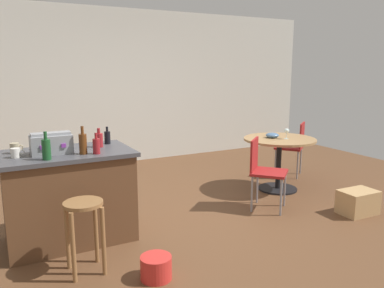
{
  "coord_description": "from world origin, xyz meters",
  "views": [
    {
      "loc": [
        -2.02,
        -3.76,
        1.69
      ],
      "look_at": [
        0.01,
        0.05,
        0.83
      ],
      "focal_mm": 35.98,
      "sensor_mm": 36.0,
      "label": 1
    }
  ],
  "objects_px": {
    "kitchen_island": "(69,196)",
    "bottle_4": "(96,146)",
    "cup_0": "(15,148)",
    "wooden_stool": "(84,221)",
    "cup_1": "(16,153)",
    "bottle_0": "(46,149)",
    "dining_table": "(279,151)",
    "folding_chair_near": "(294,145)",
    "wine_glass": "(287,131)",
    "plastic_bucket": "(156,268)",
    "cardboard_box": "(358,202)",
    "bottle_2": "(107,137)",
    "bottle_1": "(99,140)",
    "serving_bowl": "(272,135)",
    "toolbox": "(51,144)",
    "bottle_3": "(83,143)",
    "folding_chair_far": "(264,168)"
  },
  "relations": [
    {
      "from": "kitchen_island",
      "to": "bottle_2",
      "type": "height_order",
      "value": "bottle_2"
    },
    {
      "from": "toolbox",
      "to": "bottle_0",
      "type": "bearing_deg",
      "value": -108.02
    },
    {
      "from": "folding_chair_far",
      "to": "serving_bowl",
      "type": "bearing_deg",
      "value": 43.93
    },
    {
      "from": "folding_chair_far",
      "to": "plastic_bucket",
      "type": "relative_size",
      "value": 3.33
    },
    {
      "from": "cup_1",
      "to": "cardboard_box",
      "type": "xyz_separation_m",
      "value": [
        3.56,
        -0.83,
        -0.8
      ]
    },
    {
      "from": "wine_glass",
      "to": "plastic_bucket",
      "type": "height_order",
      "value": "wine_glass"
    },
    {
      "from": "dining_table",
      "to": "bottle_3",
      "type": "xyz_separation_m",
      "value": [
        -2.76,
        -0.46,
        0.44
      ]
    },
    {
      "from": "kitchen_island",
      "to": "cardboard_box",
      "type": "height_order",
      "value": "kitchen_island"
    },
    {
      "from": "cup_0",
      "to": "wooden_stool",
      "type": "bearing_deg",
      "value": -63.3
    },
    {
      "from": "bottle_0",
      "to": "bottle_2",
      "type": "xyz_separation_m",
      "value": [
        0.67,
        0.45,
        -0.03
      ]
    },
    {
      "from": "bottle_3",
      "to": "serving_bowl",
      "type": "xyz_separation_m",
      "value": [
        2.7,
        0.54,
        -0.23
      ]
    },
    {
      "from": "wooden_stool",
      "to": "cup_1",
      "type": "xyz_separation_m",
      "value": [
        -0.43,
        0.65,
        0.49
      ]
    },
    {
      "from": "folding_chair_far",
      "to": "bottle_0",
      "type": "height_order",
      "value": "bottle_0"
    },
    {
      "from": "bottle_4",
      "to": "cup_1",
      "type": "xyz_separation_m",
      "value": [
        -0.68,
        0.18,
        -0.03
      ]
    },
    {
      "from": "toolbox",
      "to": "cardboard_box",
      "type": "distance_m",
      "value": 3.46
    },
    {
      "from": "folding_chair_far",
      "to": "toolbox",
      "type": "height_order",
      "value": "toolbox"
    },
    {
      "from": "toolbox",
      "to": "cardboard_box",
      "type": "xyz_separation_m",
      "value": [
        3.25,
        -0.84,
        -0.85
      ]
    },
    {
      "from": "bottle_1",
      "to": "cup_0",
      "type": "xyz_separation_m",
      "value": [
        -0.78,
        0.08,
        -0.02
      ]
    },
    {
      "from": "folding_chair_near",
      "to": "bottle_1",
      "type": "xyz_separation_m",
      "value": [
        -3.23,
        -0.66,
        0.47
      ]
    },
    {
      "from": "cardboard_box",
      "to": "plastic_bucket",
      "type": "xyz_separation_m",
      "value": [
        -2.65,
        -0.21,
        -0.04
      ]
    },
    {
      "from": "wine_glass",
      "to": "plastic_bucket",
      "type": "relative_size",
      "value": 0.56
    },
    {
      "from": "dining_table",
      "to": "folding_chair_near",
      "type": "bearing_deg",
      "value": 33.38
    },
    {
      "from": "kitchen_island",
      "to": "cup_0",
      "type": "distance_m",
      "value": 0.68
    },
    {
      "from": "cup_0",
      "to": "serving_bowl",
      "type": "bearing_deg",
      "value": 3.77
    },
    {
      "from": "cup_1",
      "to": "serving_bowl",
      "type": "xyz_separation_m",
      "value": [
        3.27,
        0.41,
        -0.17
      ]
    },
    {
      "from": "bottle_1",
      "to": "wine_glass",
      "type": "xyz_separation_m",
      "value": [
        2.6,
        0.13,
        -0.13
      ]
    },
    {
      "from": "folding_chair_near",
      "to": "bottle_1",
      "type": "bearing_deg",
      "value": -168.48
    },
    {
      "from": "dining_table",
      "to": "bottle_0",
      "type": "height_order",
      "value": "bottle_0"
    },
    {
      "from": "folding_chair_far",
      "to": "bottle_0",
      "type": "distance_m",
      "value": 2.5
    },
    {
      "from": "toolbox",
      "to": "bottle_4",
      "type": "relative_size",
      "value": 1.85
    },
    {
      "from": "bottle_1",
      "to": "cup_1",
      "type": "relative_size",
      "value": 1.67
    },
    {
      "from": "dining_table",
      "to": "bottle_4",
      "type": "distance_m",
      "value": 2.73
    },
    {
      "from": "cup_1",
      "to": "bottle_0",
      "type": "bearing_deg",
      "value": -42.11
    },
    {
      "from": "kitchen_island",
      "to": "bottle_1",
      "type": "height_order",
      "value": "bottle_1"
    },
    {
      "from": "dining_table",
      "to": "serving_bowl",
      "type": "xyz_separation_m",
      "value": [
        -0.07,
        0.08,
        0.21
      ]
    },
    {
      "from": "kitchen_island",
      "to": "toolbox",
      "type": "relative_size",
      "value": 3.34
    },
    {
      "from": "bottle_2",
      "to": "bottle_3",
      "type": "distance_m",
      "value": 0.5
    },
    {
      "from": "folding_chair_near",
      "to": "cardboard_box",
      "type": "xyz_separation_m",
      "value": [
        -0.45,
        -1.6,
        -0.36
      ]
    },
    {
      "from": "kitchen_island",
      "to": "bottle_4",
      "type": "height_order",
      "value": "bottle_4"
    },
    {
      "from": "bottle_2",
      "to": "cup_0",
      "type": "height_order",
      "value": "bottle_2"
    },
    {
      "from": "dining_table",
      "to": "cup_0",
      "type": "relative_size",
      "value": 8.33
    },
    {
      "from": "toolbox",
      "to": "folding_chair_far",
      "type": "bearing_deg",
      "value": -4.2
    },
    {
      "from": "bottle_4",
      "to": "bottle_0",
      "type": "bearing_deg",
      "value": -176.21
    },
    {
      "from": "cup_0",
      "to": "cup_1",
      "type": "distance_m",
      "value": 0.19
    },
    {
      "from": "cup_1",
      "to": "cardboard_box",
      "type": "relative_size",
      "value": 0.27
    },
    {
      "from": "wooden_stool",
      "to": "cardboard_box",
      "type": "distance_m",
      "value": 3.14
    },
    {
      "from": "toolbox",
      "to": "bottle_3",
      "type": "relative_size",
      "value": 1.4
    },
    {
      "from": "folding_chair_near",
      "to": "cardboard_box",
      "type": "height_order",
      "value": "folding_chair_near"
    },
    {
      "from": "toolbox",
      "to": "bottle_2",
      "type": "relative_size",
      "value": 2.01
    },
    {
      "from": "folding_chair_far",
      "to": "serving_bowl",
      "type": "relative_size",
      "value": 4.76
    }
  ]
}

